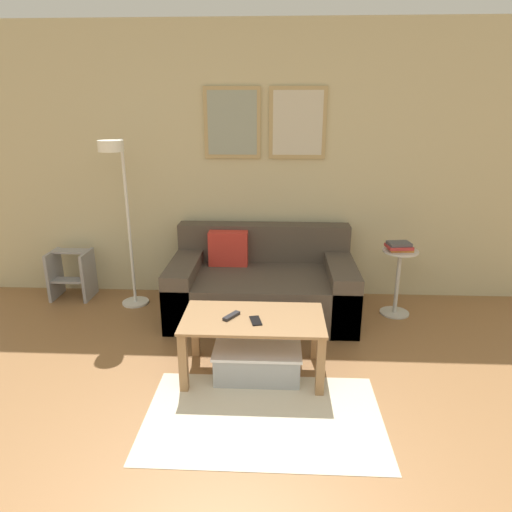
# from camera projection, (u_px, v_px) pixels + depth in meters

# --- Properties ---
(wall_back) EXTENTS (5.60, 0.09, 2.55)m
(wall_back) POSITION_uv_depth(u_px,v_px,m) (252.00, 165.00, 4.32)
(wall_back) COLOR #C6BC93
(wall_back) RESTS_ON ground_plane
(area_rug) EXTENTS (1.45, 0.90, 0.01)m
(area_rug) POSITION_uv_depth(u_px,v_px,m) (263.00, 417.00, 2.80)
(area_rug) COLOR beige
(area_rug) RESTS_ON ground_plane
(couch) EXTENTS (1.62, 0.96, 0.75)m
(couch) POSITION_uv_depth(u_px,v_px,m) (262.00, 285.00, 4.16)
(couch) COLOR #4C4238
(couch) RESTS_ON ground_plane
(coffee_table) EXTENTS (0.98, 0.53, 0.44)m
(coffee_table) POSITION_uv_depth(u_px,v_px,m) (253.00, 328.00, 3.16)
(coffee_table) COLOR #997047
(coffee_table) RESTS_ON ground_plane
(storage_bin) EXTENTS (0.61, 0.43, 0.23)m
(storage_bin) POSITION_uv_depth(u_px,v_px,m) (258.00, 359.00, 3.23)
(storage_bin) COLOR #9EA3A8
(storage_bin) RESTS_ON ground_plane
(floor_lamp) EXTENTS (0.25, 0.49, 1.56)m
(floor_lamp) POSITION_uv_depth(u_px,v_px,m) (120.00, 196.00, 3.93)
(floor_lamp) COLOR white
(floor_lamp) RESTS_ON ground_plane
(side_table) EXTENTS (0.31, 0.31, 0.61)m
(side_table) POSITION_uv_depth(u_px,v_px,m) (398.00, 277.00, 4.09)
(side_table) COLOR silver
(side_table) RESTS_ON ground_plane
(book_stack) EXTENTS (0.23, 0.19, 0.07)m
(book_stack) POSITION_uv_depth(u_px,v_px,m) (399.00, 246.00, 4.00)
(book_stack) COLOR #D18438
(book_stack) RESTS_ON side_table
(remote_control) EXTENTS (0.11, 0.15, 0.02)m
(remote_control) POSITION_uv_depth(u_px,v_px,m) (231.00, 316.00, 3.13)
(remote_control) COLOR #232328
(remote_control) RESTS_ON coffee_table
(cell_phone) EXTENTS (0.10, 0.15, 0.01)m
(cell_phone) POSITION_uv_depth(u_px,v_px,m) (256.00, 321.00, 3.07)
(cell_phone) COLOR black
(cell_phone) RESTS_ON coffee_table
(step_stool) EXTENTS (0.37, 0.31, 0.47)m
(step_stool) POSITION_uv_depth(u_px,v_px,m) (71.00, 273.00, 4.49)
(step_stool) COLOR #99999E
(step_stool) RESTS_ON ground_plane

